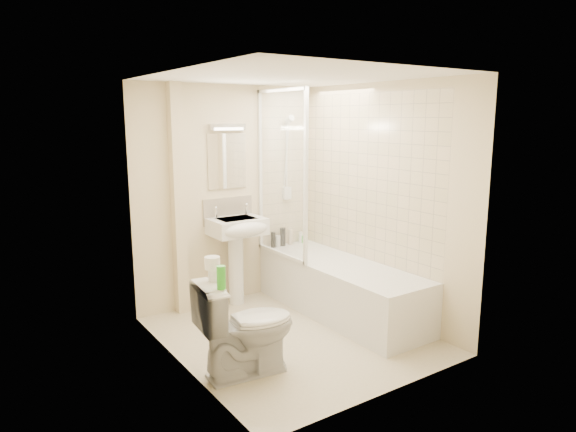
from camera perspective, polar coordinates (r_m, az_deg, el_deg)
floor at (r=5.03m, az=0.51°, el=-13.15°), size 2.50×2.50×0.00m
wall_back at (r=5.73m, az=-6.60°, el=2.29°), size 2.20×0.02×2.40m
wall_left at (r=4.16m, az=-12.03°, el=-1.14°), size 0.02×2.50×2.40m
wall_right at (r=5.37m, az=10.25°, el=1.61°), size 0.02×2.50×2.40m
ceiling at (r=4.61m, az=0.57°, el=15.26°), size 2.20×2.50×0.02m
tile_back at (r=6.07m, az=-0.29°, el=4.98°), size 0.70×0.01×1.75m
tile_right at (r=5.47m, az=8.77°, el=4.21°), size 0.01×2.10×1.75m
pipe_boxing at (r=5.42m, az=-12.12°, el=1.63°), size 0.12×0.12×2.40m
splashback at (r=5.74m, az=-6.68°, el=0.58°), size 0.60×0.02×0.30m
mirror at (r=5.67m, az=-6.79°, el=6.06°), size 0.46×0.01×0.60m
strip_light at (r=5.63m, az=-6.77°, el=9.80°), size 0.42×0.07×0.07m
bathtub at (r=5.50m, az=5.82°, el=-7.84°), size 0.70×2.10×0.55m
shower_screen at (r=5.51m, az=-0.76°, el=4.64°), size 0.04×0.92×1.80m
shower_fixture at (r=6.02m, az=-0.06°, el=6.09°), size 0.10×0.16×0.99m
pedestal_sink at (r=5.59m, az=-5.55°, el=-2.27°), size 0.58×0.51×1.11m
bottle_black_a at (r=6.02m, az=-1.65°, el=-2.66°), size 0.05×0.05×0.18m
bottle_white_a at (r=6.06m, az=-1.15°, el=-2.81°), size 0.06×0.06×0.13m
bottle_black_b at (r=6.08m, az=-0.59°, el=-2.33°), size 0.06×0.06×0.22m
bottle_cream at (r=6.15m, az=0.26°, el=-2.32°), size 0.06×0.06×0.19m
bottle_white_b at (r=6.24m, az=1.41°, el=-2.39°), size 0.05×0.05×0.13m
bottle_green at (r=6.26m, az=1.59°, el=-2.57°), size 0.07×0.07×0.09m
toilet at (r=4.22m, az=-4.65°, el=-12.13°), size 0.62×0.89×0.80m
toilet_roll_lower at (r=4.04m, az=-8.04°, el=-6.49°), size 0.11×0.11×0.09m
toilet_roll_upper at (r=4.02m, az=-8.41°, el=-5.18°), size 0.12×0.12×0.10m
green_bottle at (r=3.83m, az=-7.44°, el=-6.80°), size 0.07×0.07×0.18m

